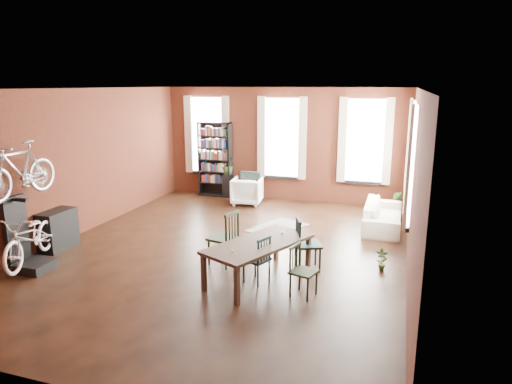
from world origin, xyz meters
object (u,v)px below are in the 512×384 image
at_px(bookshelf, 215,159).
at_px(white_armchair, 247,190).
at_px(dining_chair_b, 223,238).
at_px(dining_chair_c, 304,272).
at_px(dining_table, 259,261).
at_px(dining_chair_d, 308,244).
at_px(plant_stand, 229,185).
at_px(console_table, 58,230).
at_px(cream_sofa, 383,211).
at_px(bike_trainer, 35,266).
at_px(bicycle_floor, 27,215).
at_px(dining_chair_a, 257,259).

relative_size(bookshelf, white_armchair, 2.70).
distance_m(dining_chair_b, dining_chair_c, 1.89).
bearing_deg(dining_chair_c, dining_table, 82.32).
height_order(dining_chair_d, plant_stand, dining_chair_d).
bearing_deg(console_table, white_armchair, 61.19).
xyz_separation_m(dining_table, bookshelf, (-3.07, 5.39, 0.76)).
distance_m(cream_sofa, plant_stand, 4.85).
bearing_deg(cream_sofa, console_table, 119.33).
bearing_deg(console_table, cream_sofa, 29.33).
bearing_deg(plant_stand, dining_chair_c, -58.58).
relative_size(bike_trainer, bicycle_floor, 0.32).
distance_m(dining_chair_b, bookshelf, 5.45).
height_order(dining_chair_b, white_armchair, dining_chair_b).
bearing_deg(dining_table, white_armchair, 135.57).
bearing_deg(dining_chair_a, plant_stand, -132.84).
relative_size(dining_chair_c, console_table, 1.02).
bearing_deg(bookshelf, dining_chair_c, -55.69).
relative_size(bike_trainer, plant_stand, 0.83).
xyz_separation_m(dining_chair_d, plant_stand, (-3.37, 4.69, -0.14)).
bearing_deg(dining_table, bookshelf, 143.93).
bearing_deg(bike_trainer, dining_chair_a, 10.91).
bearing_deg(dining_chair_b, dining_table, 75.15).
bearing_deg(cream_sofa, bike_trainer, 127.96).
bearing_deg(dining_chair_c, dining_chair_a, 88.73).
distance_m(dining_chair_b, cream_sofa, 4.23).
relative_size(dining_table, console_table, 2.47).
distance_m(dining_table, bike_trainer, 4.07).
relative_size(plant_stand, bicycle_floor, 0.39).
xyz_separation_m(bookshelf, white_armchair, (1.22, -0.65, -0.69)).
relative_size(white_armchair, console_table, 1.02).
distance_m(cream_sofa, bike_trainer, 7.43).
height_order(plant_stand, bicycle_floor, bicycle_floor).
xyz_separation_m(dining_chair_b, bicycle_floor, (-3.17, -1.33, 0.52)).
xyz_separation_m(dining_table, white_armchair, (-1.85, 4.74, 0.07)).
relative_size(cream_sofa, bicycle_floor, 1.20).
distance_m(dining_chair_d, bike_trainer, 4.96).
distance_m(dining_chair_a, dining_chair_c, 0.90).
height_order(dining_chair_d, cream_sofa, dining_chair_d).
distance_m(dining_chair_c, white_armchair, 5.78).
bearing_deg(console_table, dining_chair_c, -6.14).
bearing_deg(dining_table, dining_chair_c, 0.99).
xyz_separation_m(bike_trainer, bicycle_floor, (-0.03, -0.00, 0.95)).
height_order(dining_chair_d, bike_trainer, dining_chair_d).
bearing_deg(cream_sofa, dining_chair_b, 140.07).
height_order(dining_table, white_armchair, white_armchair).
height_order(cream_sofa, plant_stand, cream_sofa).
height_order(dining_chair_d, bicycle_floor, bicycle_floor).
relative_size(dining_table, dining_chair_d, 2.07).
bearing_deg(bike_trainer, plant_stand, 78.18).
bearing_deg(white_armchair, bike_trainer, 61.84).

